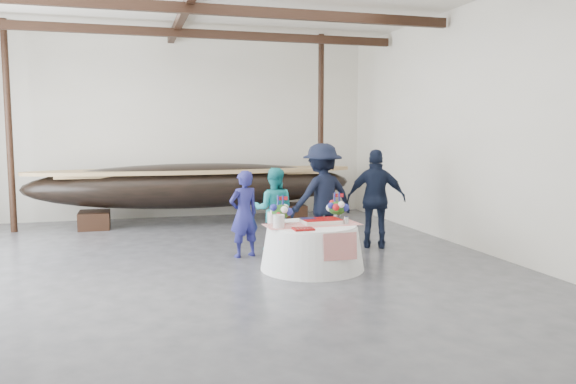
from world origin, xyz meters
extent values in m
cube|color=#3D3D42|center=(0.00, 0.00, 0.00)|extent=(10.00, 12.00, 0.01)
cube|color=silver|center=(0.00, 6.00, 2.25)|extent=(10.00, 0.02, 4.50)
cube|color=silver|center=(0.00, -6.00, 2.25)|extent=(10.00, 0.02, 4.50)
cube|color=silver|center=(5.00, 0.00, 2.25)|extent=(0.02, 12.00, 4.50)
cube|color=black|center=(0.00, 1.50, 4.25)|extent=(9.80, 0.12, 0.18)
cube|color=black|center=(0.00, 4.00, 4.25)|extent=(9.80, 0.12, 0.18)
cylinder|color=black|center=(-3.50, 4.74, 2.25)|extent=(0.14, 0.14, 4.50)
cylinder|color=black|center=(3.50, 4.74, 2.25)|extent=(0.14, 0.14, 4.50)
cube|color=black|center=(-1.85, 4.74, 0.19)|extent=(0.66, 0.85, 0.38)
cube|color=black|center=(2.70, 4.74, 0.19)|extent=(0.66, 0.85, 0.38)
ellipsoid|color=black|center=(0.43, 4.74, 0.90)|extent=(7.59, 1.52, 1.04)
cube|color=#9E7A4C|center=(0.43, 4.74, 1.19)|extent=(6.07, 1.00, 0.06)
cone|color=white|center=(1.68, -0.11, 0.34)|extent=(1.64, 1.64, 0.68)
cylinder|color=white|center=(1.68, -0.11, 0.69)|extent=(1.39, 1.39, 0.04)
cube|color=red|center=(1.68, -0.11, 0.71)|extent=(1.53, 0.60, 0.01)
cube|color=white|center=(1.83, -0.08, 0.74)|extent=(0.60, 0.40, 0.07)
cylinder|color=white|center=(1.09, -0.26, 0.81)|extent=(0.18, 0.18, 0.20)
cylinder|color=white|center=(1.12, 0.21, 0.80)|extent=(0.18, 0.18, 0.18)
cube|color=maroon|center=(1.40, -0.53, 0.72)|extent=(0.30, 0.24, 0.03)
cone|color=silver|center=(2.20, -0.23, 0.77)|extent=(0.09, 0.09, 0.12)
imported|color=navy|center=(0.81, 1.02, 0.75)|extent=(0.63, 0.51, 1.50)
imported|color=teal|center=(1.44, 1.39, 0.76)|extent=(0.88, 0.78, 1.51)
imported|color=black|center=(2.33, 1.28, 0.97)|extent=(1.38, 0.98, 1.95)
imported|color=black|center=(3.33, 1.10, 0.92)|extent=(1.17, 0.85, 1.84)
camera|label=1|loc=(-1.08, -8.39, 2.18)|focal=35.00mm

